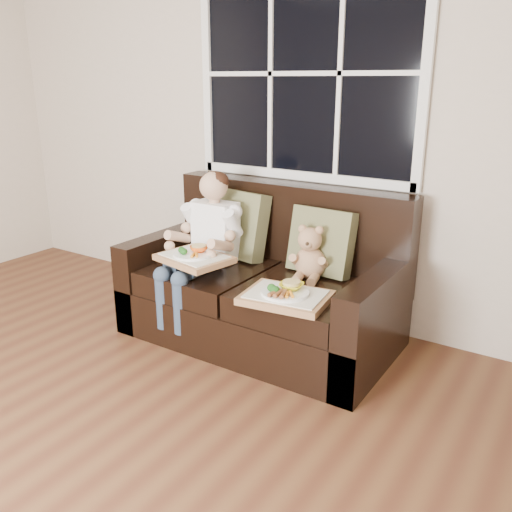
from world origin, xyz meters
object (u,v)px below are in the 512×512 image
Objects in this scene: loveseat at (265,291)px; child at (206,234)px; teddy_bear at (309,256)px; tray_left at (194,257)px; tray_right at (286,295)px.

loveseat is 0.53m from child.
teddy_bear is 0.72× the size of tray_left.
child is 1.93× the size of tray_left.
tray_left is (0.07, -0.20, -0.08)m from child.
loveseat is 0.54m from tray_right.
teddy_bear is 0.71m from tray_left.
loveseat is 0.41m from teddy_bear.
child reaches higher than tray_right.
teddy_bear is at bearing 92.38° from tray_right.
tray_left is at bearing -71.97° from child.
child reaches higher than loveseat.
loveseat reaches higher than teddy_bear.
child is 0.80m from tray_right.
tray_right is at bearing -94.24° from teddy_bear.
teddy_bear reaches higher than tray_left.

